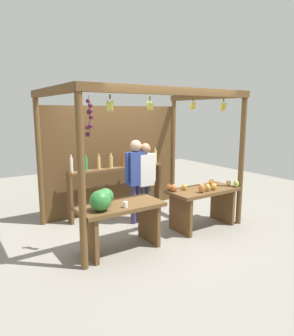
# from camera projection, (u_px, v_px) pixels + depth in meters

# --- Properties ---
(ground_plane) EXTENTS (12.00, 12.00, 0.00)m
(ground_plane) POSITION_uv_depth(u_px,v_px,m) (141.00, 224.00, 5.96)
(ground_plane) COLOR gray
(ground_plane) RESTS_ON ground
(market_stall) EXTENTS (3.28, 2.15, 2.50)m
(market_stall) POSITION_uv_depth(u_px,v_px,m) (127.00, 147.00, 6.09)
(market_stall) COLOR brown
(market_stall) RESTS_ON ground
(fruit_counter_left) EXTENTS (1.33, 0.64, 1.03)m
(fruit_counter_left) POSITION_uv_depth(u_px,v_px,m) (115.00, 211.00, 4.68)
(fruit_counter_left) COLOR brown
(fruit_counter_left) RESTS_ON ground
(fruit_counter_right) EXTENTS (1.33, 0.64, 0.90)m
(fruit_counter_right) POSITION_uv_depth(u_px,v_px,m) (203.00, 198.00, 5.70)
(fruit_counter_right) COLOR brown
(fruit_counter_right) RESTS_ON ground
(bottle_shelf_unit) EXTENTS (2.10, 0.22, 1.36)m
(bottle_shelf_unit) POSITION_uv_depth(u_px,v_px,m) (118.00, 176.00, 6.40)
(bottle_shelf_unit) COLOR brown
(bottle_shelf_unit) RESTS_ON ground
(vendor_man) EXTENTS (0.48, 0.22, 1.61)m
(vendor_man) POSITION_uv_depth(u_px,v_px,m) (136.00, 174.00, 5.84)
(vendor_man) COLOR #3E345A
(vendor_man) RESTS_ON ground
(vendor_woman) EXTENTS (0.48, 0.21, 1.54)m
(vendor_woman) POSITION_uv_depth(u_px,v_px,m) (145.00, 175.00, 5.96)
(vendor_woman) COLOR #393A41
(vendor_woman) RESTS_ON ground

